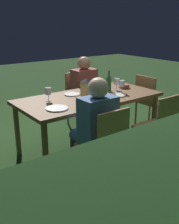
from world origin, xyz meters
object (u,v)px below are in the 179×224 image
(chair_side_left_a, at_px, (80,96))
(plate_b, at_px, (57,108))
(chair_side_right_b, at_px, (106,144))
(bowl_bread, at_px, (124,86))
(chair_side_right_a, at_px, (160,125))
(green_bottle_on_table, at_px, (109,83))
(person_in_rust, at_px, (87,89))
(dining_table, at_px, (90,100))
(bowl_olives, at_px, (90,88))
(person_in_blue, at_px, (94,124))
(wine_glass_c, at_px, (48,92))
(lantern_centerpiece, at_px, (86,87))
(plate_c, at_px, (118,95))
(wine_glass_a, at_px, (122,84))
(bowl_salad, at_px, (88,101))
(wine_glass_b, at_px, (117,82))
(chair_head_near, at_px, (149,99))
(plate_a, at_px, (72,94))

(chair_side_left_a, distance_m, plate_b, 1.51)
(chair_side_right_b, height_order, bowl_bread, chair_side_right_b)
(chair_side_right_a, xyz_separation_m, green_bottle_on_table, (0.03, -0.92, 0.36))
(chair_side_right_a, relative_size, person_in_rust, 0.76)
(dining_table, height_order, bowl_olives, bowl_olives)
(person_in_blue, height_order, wine_glass_c, person_in_blue)
(person_in_blue, bearing_deg, person_in_rust, -123.46)
(lantern_centerpiece, height_order, plate_b, lantern_centerpiece)
(chair_side_left_a, bearing_deg, person_in_blue, 60.14)
(plate_c, bearing_deg, wine_glass_a, -149.60)
(person_in_blue, distance_m, person_in_rust, 1.55)
(person_in_blue, relative_size, wine_glass_a, 6.80)
(person_in_rust, distance_m, lantern_centerpiece, 0.91)
(bowl_olives, bearing_deg, chair_side_left_a, -110.08)
(dining_table, xyz_separation_m, bowl_salad, (0.19, 0.22, 0.08))
(wine_glass_b, relative_size, bowl_bread, 1.12)
(plate_b, height_order, bowl_bread, bowl_bread)
(person_in_rust, xyz_separation_m, lantern_centerpiece, (0.52, 0.70, 0.24))
(chair_side_left_a, bearing_deg, bowl_olives, 69.92)
(person_in_rust, height_order, green_bottle_on_table, person_in_rust)
(chair_side_left_a, bearing_deg, chair_side_right_b, 63.09)
(chair_head_near, distance_m, plate_a, 1.38)
(person_in_rust, bearing_deg, person_in_blue, 56.54)
(person_in_rust, bearing_deg, chair_side_right_b, 60.14)
(wine_glass_b, distance_m, plate_c, 0.33)
(green_bottle_on_table, xyz_separation_m, wine_glass_c, (0.94, -0.06, 0.01))
(chair_side_right_a, bearing_deg, bowl_salad, -45.13)
(chair_side_right_b, height_order, bowl_salad, chair_side_right_b)
(person_in_rust, height_order, bowl_olives, person_in_rust)
(plate_a, distance_m, plate_c, 0.61)
(dining_table, relative_size, lantern_centerpiece, 7.18)
(chair_side_left_a, xyz_separation_m, plate_b, (1.05, 1.06, 0.25))
(dining_table, bearing_deg, person_in_blue, 56.54)
(chair_side_right_b, height_order, bowl_olives, chair_side_right_b)
(lantern_centerpiece, bearing_deg, plate_a, -78.37)
(lantern_centerpiece, bearing_deg, bowl_salad, 60.36)
(person_in_blue, distance_m, wine_glass_b, 1.18)
(chair_head_near, relative_size, plate_a, 4.10)
(person_in_rust, bearing_deg, chair_side_left_a, -90.00)
(person_in_rust, relative_size, bowl_olives, 8.71)
(lantern_centerpiece, height_order, bowl_salad, lantern_centerpiece)
(person_in_rust, distance_m, plate_b, 1.36)
(lantern_centerpiece, bearing_deg, wine_glass_a, 174.94)
(wine_glass_c, bearing_deg, dining_table, 166.38)
(person_in_blue, distance_m, bowl_bread, 1.35)
(lantern_centerpiece, bearing_deg, bowl_olives, -133.99)
(chair_head_near, bearing_deg, wine_glass_c, -4.30)
(plate_b, bearing_deg, bowl_bread, -167.84)
(chair_side_right_a, height_order, plate_c, chair_side_right_a)
(chair_side_right_a, height_order, chair_side_left_a, same)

